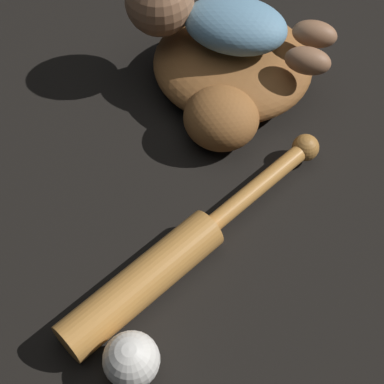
{
  "coord_description": "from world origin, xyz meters",
  "views": [
    {
      "loc": [
        -0.39,
        0.67,
        0.87
      ],
      "look_at": [
        -0.09,
        0.23,
        0.08
      ],
      "focal_mm": 60.0,
      "sensor_mm": 36.0,
      "label": 1
    }
  ],
  "objects": [
    {
      "name": "baseball",
      "position": [
        -0.16,
        0.48,
        0.04
      ],
      "size": [
        0.08,
        0.08,
        0.08
      ],
      "color": "white",
      "rests_on": "ground"
    },
    {
      "name": "ground_plane",
      "position": [
        0.0,
        0.0,
        0.0
      ],
      "size": [
        6.0,
        6.0,
        0.0
      ],
      "primitive_type": "plane",
      "color": "black"
    },
    {
      "name": "baseball_bat",
      "position": [
        -0.11,
        0.32,
        0.03
      ],
      "size": [
        0.16,
        0.51,
        0.06
      ],
      "color": "#C6843D",
      "rests_on": "ground"
    },
    {
      "name": "baseball_glove",
      "position": [
        0.01,
        -0.03,
        0.05
      ],
      "size": [
        0.37,
        0.38,
        0.1
      ],
      "color": "#935B2D",
      "rests_on": "ground"
    },
    {
      "name": "baby_figure",
      "position": [
        0.07,
        -0.04,
        0.15
      ],
      "size": [
        0.36,
        0.21,
        0.12
      ],
      "color": "#6693B2",
      "rests_on": "baseball_glove"
    }
  ]
}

